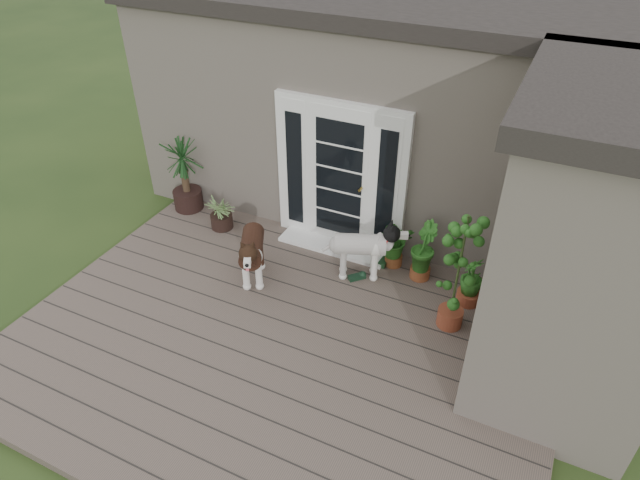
% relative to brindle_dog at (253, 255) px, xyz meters
% --- Properties ---
extents(deck, '(6.20, 4.60, 0.12)m').
position_rel_brindle_dog_xyz_m(deck, '(0.87, -0.90, -0.45)').
color(deck, '#6B5B4C').
rests_on(deck, ground).
extents(house_main, '(7.40, 4.00, 3.10)m').
position_rel_brindle_dog_xyz_m(house_main, '(0.87, 3.35, 1.04)').
color(house_main, '#665E54').
rests_on(house_main, ground).
extents(house_wing, '(1.60, 2.40, 3.10)m').
position_rel_brindle_dog_xyz_m(house_wing, '(3.77, 0.20, 1.04)').
color(house_wing, '#665E54').
rests_on(house_wing, ground).
extents(roof_wing, '(1.80, 2.60, 0.20)m').
position_rel_brindle_dog_xyz_m(roof_wing, '(3.77, 0.20, 2.69)').
color(roof_wing, '#2D2826').
rests_on(roof_wing, house_wing).
extents(door_unit, '(1.90, 0.14, 2.15)m').
position_rel_brindle_dog_xyz_m(door_unit, '(0.67, 1.30, 0.69)').
color(door_unit, white).
rests_on(door_unit, deck).
extents(door_step, '(1.60, 0.40, 0.05)m').
position_rel_brindle_dog_xyz_m(door_step, '(0.67, 1.10, -0.36)').
color(door_step, white).
rests_on(door_step, deck).
extents(brindle_dog, '(0.78, 1.01, 0.78)m').
position_rel_brindle_dog_xyz_m(brindle_dog, '(0.00, 0.00, 0.00)').
color(brindle_dog, '#3F2217').
rests_on(brindle_dog, deck).
extents(white_dog, '(0.98, 0.69, 0.75)m').
position_rel_brindle_dog_xyz_m(white_dog, '(1.25, 0.67, -0.01)').
color(white_dog, white).
rests_on(white_dog, deck).
extents(spider_plant, '(0.70, 0.70, 0.59)m').
position_rel_brindle_dog_xyz_m(spider_plant, '(-1.08, 0.85, -0.09)').
color(spider_plant, '#8B9B5F').
rests_on(spider_plant, deck).
extents(yucca, '(1.04, 1.04, 1.25)m').
position_rel_brindle_dog_xyz_m(yucca, '(-1.88, 1.10, 0.24)').
color(yucca, black).
rests_on(yucca, deck).
extents(herb_a, '(0.64, 0.64, 0.62)m').
position_rel_brindle_dog_xyz_m(herb_a, '(1.59, 1.10, -0.08)').
color(herb_a, '#1C621C').
rests_on(herb_a, deck).
extents(herb_b, '(0.51, 0.51, 0.64)m').
position_rel_brindle_dog_xyz_m(herb_b, '(2.00, 0.99, -0.07)').
color(herb_b, '#235D1A').
rests_on(herb_b, deck).
extents(herb_c, '(0.40, 0.40, 0.53)m').
position_rel_brindle_dog_xyz_m(herb_c, '(2.71, 0.76, -0.12)').
color(herb_c, '#195A1B').
rests_on(herb_c, deck).
extents(sapling, '(0.52, 0.52, 1.63)m').
position_rel_brindle_dog_xyz_m(sapling, '(2.60, 0.26, 0.42)').
color(sapling, '#164D1B').
rests_on(sapling, deck).
extents(clog_left, '(0.17, 0.32, 0.09)m').
position_rel_brindle_dog_xyz_m(clog_left, '(1.48, 1.07, -0.34)').
color(clog_left, black).
rests_on(clog_left, deck).
extents(clog_right, '(0.28, 0.28, 0.08)m').
position_rel_brindle_dog_xyz_m(clog_right, '(1.26, 0.58, -0.35)').
color(clog_right, black).
rests_on(clog_right, deck).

